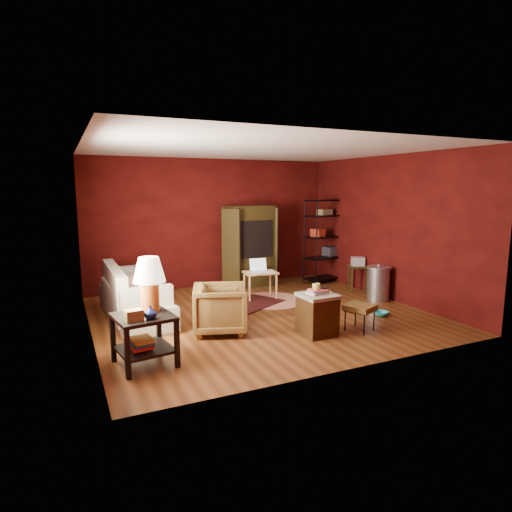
{
  "coord_description": "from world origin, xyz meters",
  "views": [
    {
      "loc": [
        -3.08,
        -6.47,
        2.18
      ],
      "look_at": [
        0.0,
        0.2,
        1.0
      ],
      "focal_mm": 30.0,
      "sensor_mm": 36.0,
      "label": 1
    }
  ],
  "objects_px": {
    "laptop_desk": "(260,275)",
    "tv_armoire": "(250,245)",
    "sofa": "(135,295)",
    "armchair": "(220,306)",
    "wire_shelving": "(324,237)",
    "side_table": "(147,300)",
    "hamper": "(317,313)"
  },
  "relations": [
    {
      "from": "armchair",
      "to": "hamper",
      "type": "xyz_separation_m",
      "value": [
        1.27,
        -0.71,
        -0.08
      ]
    },
    {
      "from": "tv_armoire",
      "to": "sofa",
      "type": "bearing_deg",
      "value": -156.11
    },
    {
      "from": "sofa",
      "to": "laptop_desk",
      "type": "xyz_separation_m",
      "value": [
        2.46,
        0.35,
        0.07
      ]
    },
    {
      "from": "laptop_desk",
      "to": "tv_armoire",
      "type": "distance_m",
      "value": 1.22
    },
    {
      "from": "sofa",
      "to": "side_table",
      "type": "height_order",
      "value": "side_table"
    },
    {
      "from": "side_table",
      "to": "tv_armoire",
      "type": "distance_m",
      "value": 4.4
    },
    {
      "from": "armchair",
      "to": "side_table",
      "type": "distance_m",
      "value": 1.45
    },
    {
      "from": "armchair",
      "to": "laptop_desk",
      "type": "height_order",
      "value": "armchair"
    },
    {
      "from": "laptop_desk",
      "to": "wire_shelving",
      "type": "bearing_deg",
      "value": 27.31
    },
    {
      "from": "sofa",
      "to": "wire_shelving",
      "type": "distance_m",
      "value": 4.62
    },
    {
      "from": "side_table",
      "to": "wire_shelving",
      "type": "relative_size",
      "value": 0.69
    },
    {
      "from": "tv_armoire",
      "to": "hamper",
      "type": "bearing_deg",
      "value": -100.72
    },
    {
      "from": "sofa",
      "to": "armchair",
      "type": "relative_size",
      "value": 2.67
    },
    {
      "from": "laptop_desk",
      "to": "wire_shelving",
      "type": "relative_size",
      "value": 0.41
    },
    {
      "from": "hamper",
      "to": "wire_shelving",
      "type": "xyz_separation_m",
      "value": [
        2.11,
        2.99,
        0.73
      ]
    },
    {
      "from": "side_table",
      "to": "laptop_desk",
      "type": "height_order",
      "value": "side_table"
    },
    {
      "from": "sofa",
      "to": "hamper",
      "type": "height_order",
      "value": "sofa"
    },
    {
      "from": "hamper",
      "to": "side_table",
      "type": "bearing_deg",
      "value": 179.44
    },
    {
      "from": "laptop_desk",
      "to": "tv_armoire",
      "type": "relative_size",
      "value": 0.44
    },
    {
      "from": "laptop_desk",
      "to": "side_table",
      "type": "bearing_deg",
      "value": -132.8
    },
    {
      "from": "armchair",
      "to": "hamper",
      "type": "height_order",
      "value": "armchair"
    },
    {
      "from": "tv_armoire",
      "to": "laptop_desk",
      "type": "bearing_deg",
      "value": -107.63
    },
    {
      "from": "armchair",
      "to": "wire_shelving",
      "type": "distance_m",
      "value": 4.13
    },
    {
      "from": "side_table",
      "to": "wire_shelving",
      "type": "height_order",
      "value": "wire_shelving"
    },
    {
      "from": "wire_shelving",
      "to": "sofa",
      "type": "bearing_deg",
      "value": -179.98
    },
    {
      "from": "armchair",
      "to": "side_table",
      "type": "relative_size",
      "value": 0.6
    },
    {
      "from": "sofa",
      "to": "armchair",
      "type": "bearing_deg",
      "value": -141.84
    },
    {
      "from": "tv_armoire",
      "to": "wire_shelving",
      "type": "distance_m",
      "value": 1.76
    },
    {
      "from": "hamper",
      "to": "laptop_desk",
      "type": "xyz_separation_m",
      "value": [
        0.12,
        2.25,
        0.16
      ]
    },
    {
      "from": "sofa",
      "to": "tv_armoire",
      "type": "xyz_separation_m",
      "value": [
        2.72,
        1.45,
        0.51
      ]
    },
    {
      "from": "sofa",
      "to": "armchair",
      "type": "xyz_separation_m",
      "value": [
        1.06,
        -1.2,
        -0.02
      ]
    },
    {
      "from": "sofa",
      "to": "tv_armoire",
      "type": "relative_size",
      "value": 1.2
    }
  ]
}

